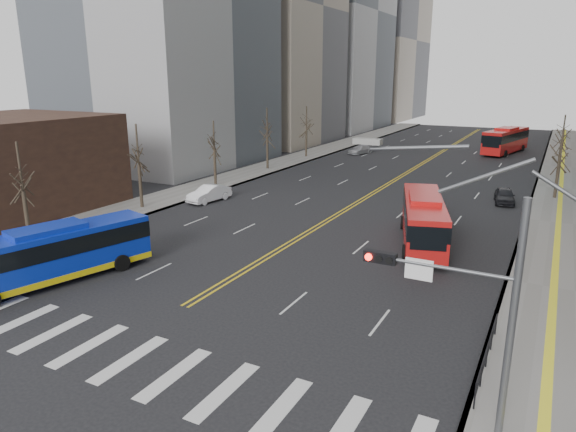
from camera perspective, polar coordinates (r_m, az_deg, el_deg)
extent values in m
plane|color=black|center=(23.73, -19.27, -14.08)|extent=(220.00, 220.00, 0.00)
cube|color=gray|center=(59.70, 29.01, 2.57)|extent=(7.00, 130.00, 0.15)
cube|color=gray|center=(67.86, -0.95, 5.83)|extent=(5.00, 130.00, 0.15)
cube|color=silver|center=(28.01, -27.72, -10.35)|extent=(0.70, 4.00, 0.01)
cube|color=silver|center=(26.22, -24.70, -11.72)|extent=(0.70, 4.00, 0.01)
cube|color=silver|center=(24.53, -21.21, -13.25)|extent=(0.70, 4.00, 0.01)
cube|color=silver|center=(22.96, -17.18, -14.93)|extent=(0.70, 4.00, 0.01)
cube|color=silver|center=(21.53, -12.50, -16.76)|extent=(0.70, 4.00, 0.01)
cube|color=silver|center=(20.28, -7.09, -18.70)|extent=(0.70, 4.00, 0.01)
cube|color=silver|center=(19.23, -0.90, -20.68)|extent=(0.70, 4.00, 0.01)
cube|color=silver|center=(18.44, 6.09, -22.61)|extent=(0.70, 4.00, 0.01)
cube|color=gold|center=(71.35, 14.66, 5.75)|extent=(0.15, 100.00, 0.01)
cube|color=gold|center=(71.26, 14.97, 5.72)|extent=(0.15, 100.00, 0.01)
cube|color=gray|center=(92.96, -2.73, 21.95)|extent=(22.00, 22.00, 44.00)
cube|color=#9A9B9D|center=(116.72, 4.97, 21.56)|extent=(20.00, 26.00, 48.00)
cube|color=gray|center=(145.92, 10.52, 18.54)|extent=(18.00, 30.00, 40.00)
cylinder|color=slate|center=(17.25, 23.59, -11.14)|extent=(0.24, 0.24, 8.00)
cylinder|color=slate|center=(16.90, 16.53, -5.46)|extent=(4.50, 0.12, 0.12)
cube|color=black|center=(17.34, 10.21, -4.52)|extent=(1.10, 0.28, 0.38)
cylinder|color=#FF190C|center=(17.29, 8.94, -4.51)|extent=(0.24, 0.08, 0.24)
cylinder|color=black|center=(17.19, 10.04, -4.68)|extent=(0.24, 0.08, 0.24)
cylinder|color=black|center=(17.10, 11.16, -4.86)|extent=(0.24, 0.08, 0.24)
cube|color=white|center=(17.09, 14.34, -5.78)|extent=(0.90, 0.06, 0.70)
cube|color=#999993|center=(16.64, 8.85, 8.20)|extent=(0.90, 0.35, 0.18)
cube|color=black|center=(22.14, 21.35, -13.14)|extent=(0.04, 6.00, 0.04)
cylinder|color=black|center=(19.80, 20.06, -18.30)|extent=(0.06, 0.06, 1.00)
cylinder|color=black|center=(21.07, 20.68, -16.16)|extent=(0.06, 0.06, 1.00)
cylinder|color=black|center=(22.38, 21.22, -14.27)|extent=(0.06, 0.06, 1.00)
cylinder|color=black|center=(23.70, 21.70, -12.58)|extent=(0.06, 0.06, 1.00)
cylinder|color=black|center=(25.05, 22.12, -11.08)|extent=(0.06, 0.06, 1.00)
cylinder|color=#30261D|center=(39.59, -27.03, -0.15)|extent=(0.28, 0.28, 3.75)
cylinder|color=#30261D|center=(46.50, -16.06, 3.14)|extent=(0.28, 0.28, 3.90)
cylinder|color=#30261D|center=(54.80, -8.11, 5.21)|extent=(0.28, 0.28, 3.60)
cylinder|color=#30261D|center=(63.87, -2.31, 6.97)|extent=(0.28, 0.28, 4.00)
cylinder|color=#30261D|center=(73.51, 2.04, 8.00)|extent=(0.28, 0.28, 3.80)
cylinder|color=#30261D|center=(54.46, 27.69, 3.48)|extent=(0.28, 0.28, 3.50)
cylinder|color=#30261D|center=(66.29, 27.90, 5.40)|extent=(0.28, 0.28, 3.75)
cube|color=#0C28B6|center=(31.55, -24.94, -3.91)|extent=(5.20, 11.52, 2.66)
cube|color=black|center=(31.39, -25.05, -2.99)|extent=(5.26, 11.56, 0.96)
cube|color=#0C28B6|center=(31.15, -25.24, -1.42)|extent=(2.84, 4.31, 0.40)
cube|color=yellow|center=(31.92, -24.72, -5.84)|extent=(5.26, 11.56, 0.35)
cylinder|color=black|center=(34.32, -19.94, -3.97)|extent=(0.55, 1.04, 1.00)
cylinder|color=black|center=(32.34, -18.00, -4.97)|extent=(0.55, 1.04, 1.00)
cube|color=red|center=(36.39, 14.79, -0.39)|extent=(5.49, 11.14, 2.82)
cube|color=black|center=(36.25, 14.85, 0.46)|extent=(5.56, 11.18, 1.01)
cube|color=red|center=(36.03, 14.95, 1.92)|extent=(2.99, 4.22, 0.40)
cylinder|color=black|center=(33.37, 12.84, -3.96)|extent=(0.57, 1.04, 1.00)
cylinder|color=black|center=(33.56, 17.07, -4.15)|extent=(0.57, 1.04, 1.00)
cylinder|color=black|center=(40.02, 12.64, -0.70)|extent=(0.57, 1.04, 1.00)
cylinder|color=black|center=(40.18, 16.16, -0.88)|extent=(0.57, 1.04, 1.00)
cube|color=red|center=(83.86, 23.03, 7.75)|extent=(5.41, 12.56, 3.21)
cube|color=black|center=(83.79, 23.07, 8.16)|extent=(5.47, 12.59, 1.14)
cube|color=red|center=(83.68, 23.15, 8.91)|extent=(3.12, 4.67, 0.40)
cylinder|color=black|center=(80.79, 21.11, 6.65)|extent=(0.51, 1.04, 1.00)
cylinder|color=black|center=(79.91, 22.98, 6.38)|extent=(0.51, 1.04, 1.00)
cylinder|color=black|center=(88.16, 22.87, 7.13)|extent=(0.51, 1.04, 1.00)
cylinder|color=black|center=(87.35, 24.61, 6.88)|extent=(0.51, 1.04, 1.00)
imported|color=white|center=(48.09, -8.76, 2.49)|extent=(2.25, 4.75, 1.50)
imported|color=black|center=(50.90, 22.92, 2.10)|extent=(2.29, 4.35, 1.41)
imported|color=#A9A9AE|center=(77.73, 8.04, 7.32)|extent=(3.21, 4.75, 1.28)
imported|color=black|center=(87.84, 22.40, 7.20)|extent=(3.08, 4.56, 1.16)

